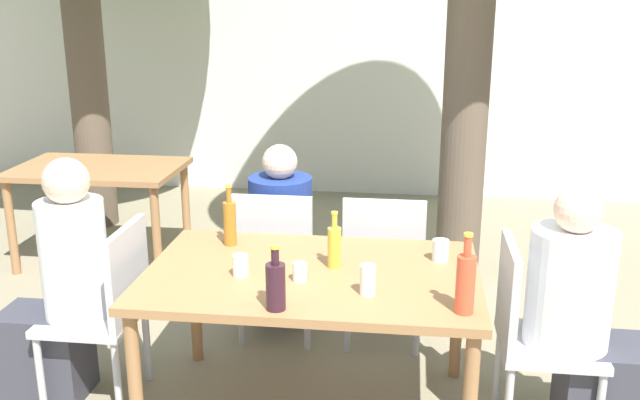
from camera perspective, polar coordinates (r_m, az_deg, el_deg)
cafe_building_wall at (r=6.94m, az=3.92°, el=11.84°), size 10.00×0.08×2.80m
dining_table_front at (r=3.28m, az=-0.68°, el=-6.90°), size 1.51×0.98×0.73m
dining_table_back at (r=5.43m, az=-17.25°, el=1.59°), size 1.18×0.77×0.73m
patio_chair_0 at (r=3.60m, az=-16.61°, el=-7.99°), size 0.44×0.44×0.90m
patio_chair_1 at (r=3.36m, az=16.53°, el=-9.80°), size 0.44×0.44×0.90m
patio_chair_2 at (r=4.04m, az=-3.50°, el=-4.56°), size 0.44×0.44×0.90m
patio_chair_3 at (r=3.98m, az=5.13°, el=-4.95°), size 0.44×0.44×0.90m
person_seated_0 at (r=3.68m, az=-20.03°, el=-7.12°), size 0.56×0.31×1.22m
person_seated_1 at (r=3.40m, az=20.49°, el=-9.57°), size 0.58×0.37×1.17m
person_seated_2 at (r=4.26m, az=-2.90°, el=-3.51°), size 0.36×0.58×1.12m
amber_bottle_0 at (r=3.57m, az=-7.23°, el=-1.74°), size 0.06×0.06×0.31m
soda_bottle_1 at (r=2.86m, az=11.56°, el=-6.46°), size 0.08×0.08×0.33m
wine_bottle_2 at (r=2.85m, az=-3.57°, el=-6.79°), size 0.08×0.08×0.27m
oil_cruet_3 at (r=3.26m, az=1.16°, el=-3.69°), size 0.06×0.06×0.27m
drinking_glass_0 at (r=3.20m, az=-6.38°, el=-5.24°), size 0.07×0.07×0.10m
drinking_glass_1 at (r=3.40m, az=9.61°, el=-3.99°), size 0.08×0.08×0.10m
drinking_glass_2 at (r=3.00m, az=3.84°, el=-6.40°), size 0.07×0.07×0.13m
drinking_glass_3 at (r=3.13m, az=-1.63°, el=-5.77°), size 0.06×0.06×0.08m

